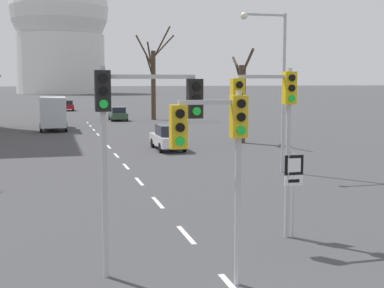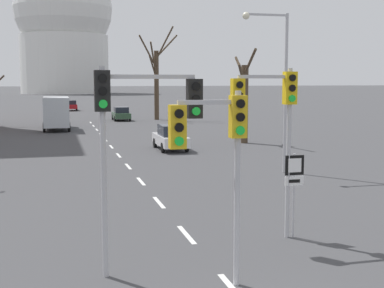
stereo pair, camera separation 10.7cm
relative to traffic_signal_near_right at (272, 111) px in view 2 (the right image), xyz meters
name	(u,v)px [view 2 (the right image)]	position (x,y,z in m)	size (l,w,h in m)	color
lane_stripe_1	(186,235)	(-2.33, 1.02, -3.86)	(0.16, 2.00, 0.01)	silver
lane_stripe_2	(159,202)	(-2.33, 5.52, -3.86)	(0.16, 2.00, 0.01)	silver
lane_stripe_3	(141,181)	(-2.33, 10.02, -3.86)	(0.16, 2.00, 0.01)	silver
lane_stripe_4	(128,166)	(-2.33, 14.52, -3.86)	(0.16, 2.00, 0.01)	silver
lane_stripe_5	(119,155)	(-2.33, 19.02, -3.86)	(0.16, 2.00, 0.01)	silver
lane_stripe_6	(111,147)	(-2.33, 23.52, -3.86)	(0.16, 2.00, 0.01)	silver
lane_stripe_7	(106,140)	(-2.33, 28.02, -3.86)	(0.16, 2.00, 0.01)	silver
lane_stripe_8	(101,134)	(-2.33, 32.52, -3.86)	(0.16, 2.00, 0.01)	silver
lane_stripe_9	(97,130)	(-2.33, 37.02, -3.86)	(0.16, 2.00, 0.01)	silver
lane_stripe_10	(93,126)	(-2.33, 41.52, -3.86)	(0.16, 2.00, 0.01)	silver
lane_stripe_11	(91,122)	(-2.33, 46.02, -3.86)	(0.16, 2.00, 0.01)	silver
traffic_signal_near_right	(272,111)	(0.00, 0.00, 0.00)	(1.98, 0.34, 5.10)	#B2B2B7
traffic_signal_near_left	(136,117)	(-4.30, -1.92, 0.01)	(2.59, 0.34, 5.08)	#B2B2B7
traffic_signal_centre_tall	(217,141)	(-2.67, -3.21, -0.46)	(1.76, 0.34, 4.51)	#B2B2B7
route_sign_post	(294,180)	(0.74, -0.04, -2.11)	(0.60, 0.08, 2.57)	#B2B2B7
street_lamp_right	(278,75)	(4.77, 10.65, 1.13)	(2.44, 0.36, 8.05)	#B2B2B7
sedan_near_left	(170,137)	(1.43, 20.88, -3.01)	(1.80, 4.60, 1.71)	silver
sedan_near_right	(121,114)	(1.36, 48.18, -3.07)	(1.91, 4.12, 1.60)	#2D4C33
sedan_mid_centre	(71,105)	(-3.69, 70.34, -3.05)	(1.77, 3.94, 1.60)	maroon
delivery_truck	(56,112)	(-6.05, 37.95, -2.16)	(2.44, 7.20, 3.14)	#333842
bare_tree_right_near	(157,78)	(5.65, 48.29, 1.13)	(5.10, 3.46, 10.93)	#473828
bare_tree_right_far	(244,99)	(7.65, 23.36, -0.56)	(1.25, 4.58, 6.98)	#473828
capitol_dome	(64,26)	(-2.33, 180.18, 19.39)	(33.80, 33.80, 47.74)	silver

